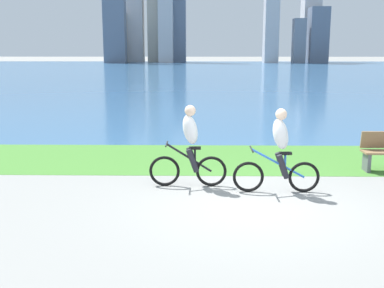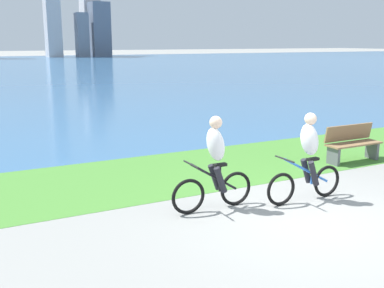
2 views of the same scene
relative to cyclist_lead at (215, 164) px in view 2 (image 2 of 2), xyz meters
The scene contains 6 objects.
ground_plane 1.89m from the cyclist_lead, 45.23° to the right, with size 300.00×300.00×0.00m, color gray.
grass_strip_bayside 2.87m from the cyclist_lead, 64.26° to the left, with size 120.00×3.38×0.01m, color #478433.
bay_water_surface 48.64m from the cyclist_lead, 88.59° to the left, with size 300.00×88.91×0.00m, color #386693.
cyclist_lead is the anchor object (origin of this frame).
cyclist_trailing 1.78m from the cyclist_lead, 12.54° to the right, with size 1.69×0.52×1.65m.
bench_near_path 4.88m from the cyclist_lead, 15.95° to the left, with size 1.50×0.47×0.90m.
Camera 2 is at (-5.06, -5.44, 2.90)m, focal length 42.98 mm.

